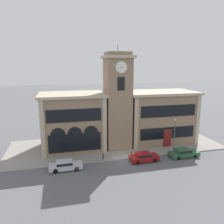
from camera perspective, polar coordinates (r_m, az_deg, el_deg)
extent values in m
plane|color=#56565B|center=(35.52, 3.84, -12.30)|extent=(300.00, 300.00, 0.00)
cube|color=gray|center=(41.33, 1.05, -8.60)|extent=(38.51, 13.16, 0.15)
cube|color=#897056|center=(38.42, 1.44, 1.95)|extent=(4.28, 4.28, 15.82)
cube|color=tan|center=(37.88, 1.51, 14.16)|extent=(4.98, 4.98, 0.45)
cube|color=#897056|center=(37.91, 1.51, 14.95)|extent=(3.93, 3.93, 0.60)
cylinder|color=#4C4C51|center=(37.97, 1.52, 16.31)|extent=(0.10, 0.10, 1.20)
cylinder|color=silver|center=(35.75, 2.44, 11.61)|extent=(1.90, 0.10, 1.90)
cylinder|color=black|center=(35.68, 2.47, 11.61)|extent=(0.15, 0.04, 0.15)
cylinder|color=silver|center=(38.49, 4.70, 11.60)|extent=(0.10, 1.90, 1.90)
cylinder|color=black|center=(38.51, 4.80, 11.60)|extent=(0.04, 0.15, 0.15)
cube|color=black|center=(35.86, 2.40, 7.38)|extent=(1.20, 0.10, 2.20)
cube|color=#897056|center=(39.48, -10.17, -2.67)|extent=(10.62, 7.63, 9.49)
cube|color=tan|center=(38.55, -10.43, 4.50)|extent=(11.32, 8.33, 0.45)
cube|color=tan|center=(35.78, -17.71, -4.58)|extent=(0.70, 0.16, 9.49)
cube|color=tan|center=(36.39, -1.92, -3.73)|extent=(0.70, 0.16, 9.49)
cube|color=black|center=(35.25, -9.86, -0.92)|extent=(8.71, 0.10, 2.09)
cube|color=black|center=(36.51, -9.61, -7.90)|extent=(8.50, 0.10, 3.04)
cylinder|color=black|center=(35.96, -13.93, -5.85)|extent=(2.34, 0.06, 2.34)
cylinder|color=black|center=(36.02, -9.69, -5.63)|extent=(2.34, 0.06, 2.34)
cylinder|color=black|center=(36.29, -5.49, -5.39)|extent=(2.34, 0.06, 2.34)
cube|color=#897056|center=(43.70, 12.09, -1.41)|extent=(12.82, 7.63, 9.38)
cube|color=tan|center=(42.86, 12.38, 5.00)|extent=(13.52, 8.33, 0.45)
cube|color=tan|center=(37.91, 6.37, -3.24)|extent=(0.70, 0.16, 9.38)
cube|color=tan|center=(43.51, 21.53, -2.04)|extent=(0.70, 0.16, 9.38)
cube|color=black|center=(39.92, 14.62, 0.26)|extent=(10.51, 0.10, 2.06)
cube|color=maroon|center=(41.20, 14.26, -6.67)|extent=(1.50, 0.12, 3.38)
cube|color=black|center=(40.90, 14.32, -5.31)|extent=(10.51, 0.10, 2.10)
cube|color=#B2B7C1|center=(32.77, -11.96, -13.70)|extent=(4.73, 1.88, 0.66)
cube|color=#B2B7C1|center=(32.52, -12.35, -12.81)|extent=(2.28, 1.66, 0.49)
cube|color=black|center=(32.52, -12.35, -12.81)|extent=(2.19, 1.69, 0.37)
cylinder|color=black|center=(33.63, -9.48, -13.24)|extent=(0.69, 0.23, 0.69)
cylinder|color=black|center=(32.21, -9.20, -14.41)|extent=(0.69, 0.23, 0.69)
cylinder|color=black|center=(33.54, -14.58, -13.54)|extent=(0.69, 0.23, 0.69)
cylinder|color=black|center=(32.12, -14.55, -14.73)|extent=(0.69, 0.23, 0.69)
cube|color=maroon|center=(35.05, 8.42, -11.78)|extent=(4.52, 1.94, 0.70)
cube|color=maroon|center=(34.75, 8.17, -10.91)|extent=(2.19, 1.71, 0.51)
cube|color=black|center=(34.75, 8.17, -10.91)|extent=(2.10, 1.75, 0.38)
cylinder|color=black|center=(36.35, 9.96, -11.28)|extent=(0.69, 0.23, 0.69)
cylinder|color=black|center=(34.99, 11.10, -12.27)|extent=(0.69, 0.23, 0.69)
cylinder|color=black|center=(35.34, 5.76, -11.85)|extent=(0.69, 0.23, 0.69)
cylinder|color=black|center=(33.94, 6.75, -12.91)|extent=(0.69, 0.23, 0.69)
cube|color=#285633|center=(38.08, 18.28, -10.34)|extent=(4.85, 1.97, 0.71)
cube|color=#285633|center=(37.75, 18.09, -9.50)|extent=(2.34, 1.74, 0.54)
cube|color=black|center=(37.75, 18.09, -9.50)|extent=(2.25, 1.78, 0.40)
cylinder|color=black|center=(39.59, 19.44, -9.89)|extent=(0.62, 0.23, 0.61)
cylinder|color=black|center=(38.33, 20.85, -10.72)|extent=(0.62, 0.23, 0.61)
cylinder|color=black|center=(38.06, 15.65, -10.53)|extent=(0.62, 0.23, 0.61)
cylinder|color=black|center=(36.75, 16.98, -11.44)|extent=(0.62, 0.23, 0.61)
cylinder|color=#4C4C51|center=(37.95, 15.93, -6.37)|extent=(0.12, 0.12, 5.59)
sphere|color=silver|center=(37.15, 16.19, -2.00)|extent=(0.36, 0.36, 0.36)
cylinder|color=black|center=(34.91, -2.36, -11.65)|extent=(0.18, 0.18, 0.90)
sphere|color=black|center=(34.70, -2.37, -10.84)|extent=(0.16, 0.16, 0.16)
cylinder|color=red|center=(36.05, 5.12, -11.07)|extent=(0.22, 0.22, 0.70)
sphere|color=red|center=(35.89, 5.13, -10.44)|extent=(0.19, 0.19, 0.19)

